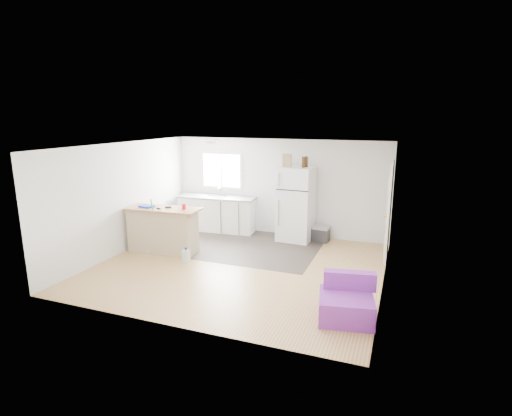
{
  "coord_description": "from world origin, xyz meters",
  "views": [
    {
      "loc": [
        2.98,
        -6.94,
        2.95
      ],
      "look_at": [
        0.09,
        0.7,
        1.06
      ],
      "focal_mm": 28.0,
      "sensor_mm": 36.0,
      "label": 1
    }
  ],
  "objects": [
    {
      "name": "red_cup",
      "position": [
        -1.39,
        0.27,
        1.06
      ],
      "size": [
        0.1,
        0.1,
        0.12
      ],
      "primitive_type": "cylinder",
      "rotation": [
        0.0,
        0.0,
        -0.31
      ],
      "color": "red",
      "rests_on": "peninsula"
    },
    {
      "name": "purple_seat",
      "position": [
        2.31,
        -1.37,
        0.24
      ],
      "size": [
        0.91,
        0.88,
        0.65
      ],
      "rotation": [
        0.0,
        0.0,
        0.19
      ],
      "color": "purple",
      "rests_on": "floor"
    },
    {
      "name": "ceiling_fixture",
      "position": [
        -1.2,
        1.2,
        2.36
      ],
      "size": [
        0.3,
        0.3,
        0.07
      ],
      "primitive_type": "cylinder",
      "color": "white",
      "rests_on": "ceiling"
    },
    {
      "name": "refrigerator",
      "position": [
        0.58,
        2.11,
        0.89
      ],
      "size": [
        0.83,
        0.79,
        1.79
      ],
      "rotation": [
        0.0,
        0.0,
        -0.05
      ],
      "color": "white",
      "rests_on": "floor"
    },
    {
      "name": "window",
      "position": [
        -1.55,
        2.49,
        1.55
      ],
      "size": [
        1.18,
        0.06,
        0.98
      ],
      "color": "white",
      "rests_on": "back_wall"
    },
    {
      "name": "interior_door",
      "position": [
        2.72,
        1.55,
        1.02
      ],
      "size": [
        0.11,
        0.92,
        2.1
      ],
      "color": "white",
      "rests_on": "right_wall"
    },
    {
      "name": "cardboard_box",
      "position": [
        0.36,
        2.03,
        1.94
      ],
      "size": [
        0.21,
        0.11,
        0.3
      ],
      "primitive_type": "cube",
      "rotation": [
        0.0,
        0.0,
        0.07
      ],
      "color": "tan",
      "rests_on": "refrigerator"
    },
    {
      "name": "mop",
      "position": [
        -2.12,
        0.04,
        0.23
      ],
      "size": [
        0.23,
        0.35,
        1.24
      ],
      "rotation": [
        0.0,
        0.0,
        0.19
      ],
      "color": "green",
      "rests_on": "floor"
    },
    {
      "name": "tool_b",
      "position": [
        -1.92,
        0.1,
        1.01
      ],
      "size": [
        0.1,
        0.05,
        0.03
      ],
      "primitive_type": "cube",
      "rotation": [
        0.0,
        0.0,
        -0.15
      ],
      "color": "black",
      "rests_on": "peninsula"
    },
    {
      "name": "tool_a",
      "position": [
        -1.79,
        0.28,
        1.02
      ],
      "size": [
        0.15,
        0.1,
        0.03
      ],
      "primitive_type": "cube",
      "rotation": [
        0.0,
        0.0,
        0.37
      ],
      "color": "black",
      "rests_on": "peninsula"
    },
    {
      "name": "bottle_left",
      "position": [
        0.76,
        2.02,
        1.91
      ],
      "size": [
        0.09,
        0.09,
        0.25
      ],
      "primitive_type": "cylinder",
      "rotation": [
        0.0,
        0.0,
        0.26
      ],
      "color": "#37210A",
      "rests_on": "refrigerator"
    },
    {
      "name": "peninsula",
      "position": [
        -1.91,
        0.22,
        0.51
      ],
      "size": [
        1.66,
        0.71,
        1.0
      ],
      "rotation": [
        0.0,
        0.0,
        0.05
      ],
      "color": "#CBB592",
      "rests_on": "floor"
    },
    {
      "name": "room",
      "position": [
        0.0,
        0.0,
        1.2
      ],
      "size": [
        5.51,
        5.01,
        2.41
      ],
      "color": "#A17443",
      "rests_on": "ground"
    },
    {
      "name": "cleaner_jug",
      "position": [
        -1.12,
        -0.19,
        0.14
      ],
      "size": [
        0.15,
        0.1,
        0.32
      ],
      "rotation": [
        0.0,
        0.0,
        -0.01
      ],
      "color": "silver",
      "rests_on": "floor"
    },
    {
      "name": "vinyl_zone",
      "position": [
        -0.73,
        1.25,
        0.0
      ],
      "size": [
        4.05,
        2.5,
        0.0
      ],
      "primitive_type": "cube",
      "color": "#2E2822",
      "rests_on": "floor"
    },
    {
      "name": "blue_tray",
      "position": [
        -2.27,
        0.17,
        1.02
      ],
      "size": [
        0.33,
        0.27,
        0.04
      ],
      "primitive_type": "cube",
      "rotation": [
        0.0,
        0.0,
        -0.17
      ],
      "color": "#1433C3",
      "rests_on": "peninsula"
    },
    {
      "name": "kitchen_cabinets",
      "position": [
        -1.56,
        2.18,
        0.46
      ],
      "size": [
        2.07,
        0.77,
        1.19
      ],
      "rotation": [
        0.0,
        0.0,
        0.07
      ],
      "color": "white",
      "rests_on": "floor"
    },
    {
      "name": "cooler",
      "position": [
        1.14,
        2.22,
        0.19
      ],
      "size": [
        0.53,
        0.39,
        0.38
      ],
      "rotation": [
        0.0,
        0.0,
        -0.11
      ],
      "color": "#29292C",
      "rests_on": "floor"
    },
    {
      "name": "bottle_right",
      "position": [
        0.81,
        2.11,
        1.91
      ],
      "size": [
        0.09,
        0.09,
        0.25
      ],
      "primitive_type": "cylinder",
      "rotation": [
        0.0,
        0.0,
        0.3
      ],
      "color": "#37210A",
      "rests_on": "refrigerator"
    }
  ]
}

